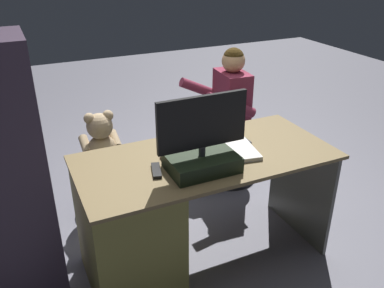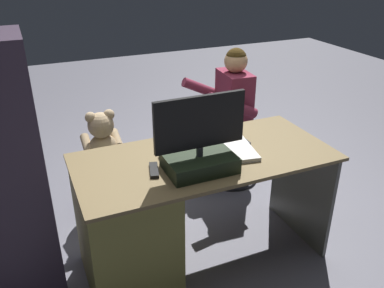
% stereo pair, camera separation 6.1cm
% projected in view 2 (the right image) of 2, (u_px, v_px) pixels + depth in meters
% --- Properties ---
extents(ground_plane, '(10.00, 10.00, 0.00)m').
position_uv_depth(ground_plane, '(183.00, 227.00, 2.91)').
color(ground_plane, slate).
extents(desk, '(1.47, 0.68, 0.74)m').
position_uv_depth(desk, '(141.00, 223.00, 2.31)').
color(desk, brown).
rests_on(desk, ground_plane).
extents(monitor, '(0.49, 0.25, 0.41)m').
position_uv_depth(monitor, '(200.00, 150.00, 2.11)').
color(monitor, black).
rests_on(monitor, desk).
extents(keyboard, '(0.42, 0.14, 0.02)m').
position_uv_depth(keyboard, '(214.00, 146.00, 2.39)').
color(keyboard, black).
rests_on(keyboard, desk).
extents(computer_mouse, '(0.06, 0.10, 0.04)m').
position_uv_depth(computer_mouse, '(164.00, 155.00, 2.27)').
color(computer_mouse, '#2A1C32').
rests_on(computer_mouse, desk).
extents(cup, '(0.08, 0.08, 0.11)m').
position_uv_depth(cup, '(232.00, 128.00, 2.52)').
color(cup, yellow).
rests_on(cup, desk).
extents(tv_remote, '(0.08, 0.16, 0.02)m').
position_uv_depth(tv_remote, '(154.00, 170.00, 2.14)').
color(tv_remote, black).
rests_on(tv_remote, desk).
extents(notebook_binder, '(0.27, 0.33, 0.02)m').
position_uv_depth(notebook_binder, '(233.00, 150.00, 2.34)').
color(notebook_binder, silver).
rests_on(notebook_binder, desk).
extents(office_chair_teddy, '(0.49, 0.49, 0.42)m').
position_uv_depth(office_chair_teddy, '(107.00, 185.00, 2.97)').
color(office_chair_teddy, black).
rests_on(office_chair_teddy, ground_plane).
extents(teddy_bear, '(0.27, 0.27, 0.40)m').
position_uv_depth(teddy_bear, '(102.00, 139.00, 2.82)').
color(teddy_bear, tan).
rests_on(teddy_bear, office_chair_teddy).
extents(visitor_chair, '(0.46, 0.46, 0.42)m').
position_uv_depth(visitor_chair, '(232.00, 152.00, 3.42)').
color(visitor_chair, black).
rests_on(visitor_chair, ground_plane).
extents(person, '(0.51, 0.50, 1.12)m').
position_uv_depth(person, '(225.00, 109.00, 3.21)').
color(person, maroon).
rests_on(person, ground_plane).
extents(equipment_rack, '(0.44, 0.36, 1.48)m').
position_uv_depth(equipment_rack, '(1.00, 190.00, 1.98)').
color(equipment_rack, '#342836').
rests_on(equipment_rack, ground_plane).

